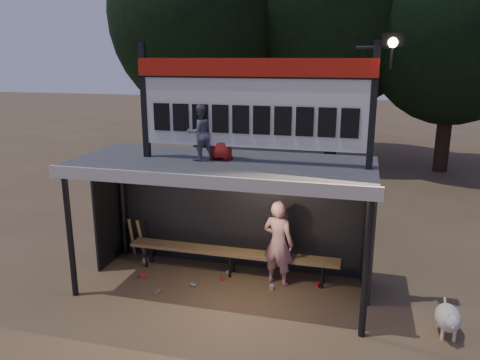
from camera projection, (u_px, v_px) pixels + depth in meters
name	position (u px, v px, depth m)	size (l,w,h in m)	color
ground	(223.00, 288.00, 8.34)	(80.00, 80.00, 0.00)	brown
player	(278.00, 243.00, 8.30)	(0.57, 0.38, 1.57)	white
child_a	(200.00, 133.00, 7.67)	(0.45, 0.35, 0.92)	slate
child_b	(222.00, 127.00, 7.70)	(0.54, 0.35, 1.10)	#AD201A
dugout_shelter	(227.00, 184.00, 8.10)	(5.10, 2.08, 2.32)	#3F3F41
scoreboard_assembly	(255.00, 100.00, 7.35)	(4.10, 0.27, 1.99)	black
bench	(232.00, 253.00, 8.74)	(4.00, 0.35, 0.48)	olive
tree_left	(197.00, 14.00, 17.27)	(6.46, 6.46, 9.27)	#312416
tree_right	(456.00, 20.00, 15.60)	(6.08, 6.08, 8.72)	#2F2015
dog	(448.00, 318.00, 6.84)	(0.36, 0.81, 0.49)	silver
bats	(141.00, 238.00, 9.49)	(0.48, 0.33, 0.84)	olive
litter	(209.00, 279.00, 8.59)	(3.56, 1.27, 0.08)	#A21B1C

